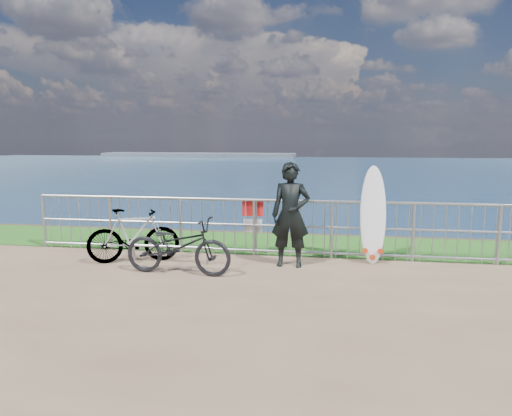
% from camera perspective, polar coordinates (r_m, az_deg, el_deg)
% --- Properties ---
extents(grass_strip, '(120.00, 120.00, 0.00)m').
position_cam_1_polar(grass_strip, '(10.87, 3.40, -4.12)').
color(grass_strip, '#21601A').
rests_on(grass_strip, ground).
extents(seascape, '(260.00, 260.00, 5.00)m').
position_cam_1_polar(seascape, '(161.83, -6.50, 5.84)').
color(seascape, brown).
rests_on(seascape, ground).
extents(railing, '(10.06, 0.10, 1.13)m').
position_cam_1_polar(railing, '(9.68, 2.78, -2.19)').
color(railing, '#979A9F').
rests_on(railing, ground).
extents(surfer, '(0.69, 0.45, 1.87)m').
position_cam_1_polar(surfer, '(8.91, 3.98, -0.77)').
color(surfer, black).
rests_on(surfer, ground).
extents(surfboard, '(0.48, 0.43, 1.80)m').
position_cam_1_polar(surfboard, '(9.43, 13.23, -1.13)').
color(surfboard, silver).
rests_on(surfboard, ground).
extents(bicycle_near, '(1.89, 0.76, 0.98)m').
position_cam_1_polar(bicycle_near, '(8.54, -8.89, -4.31)').
color(bicycle_near, black).
rests_on(bicycle_near, ground).
extents(bicycle_far, '(1.73, 1.08, 1.01)m').
position_cam_1_polar(bicycle_far, '(9.51, -13.84, -3.06)').
color(bicycle_far, black).
rests_on(bicycle_far, ground).
extents(bike_rack, '(1.62, 0.05, 0.34)m').
position_cam_1_polar(bike_rack, '(9.34, -9.80, -4.57)').
color(bike_rack, '#979A9F').
rests_on(bike_rack, ground).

